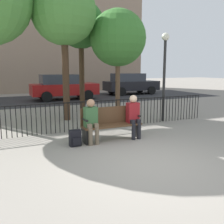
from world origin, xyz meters
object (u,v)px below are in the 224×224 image
(tree_1, at_px, (81,25))
(tree_3, at_px, (118,38))
(tree_0, at_px, (64,13))
(seated_person_1, at_px, (133,114))
(parked_car_1, at_px, (130,83))
(seated_person_0, at_px, (91,119))
(parked_car_0, at_px, (63,87))
(backpack, at_px, (75,138))
(lamp_post, at_px, (165,63))
(park_bench, at_px, (111,122))

(tree_1, xyz_separation_m, tree_3, (1.00, -1.79, -0.71))
(tree_0, bearing_deg, seated_person_1, -72.09)
(tree_1, height_order, parked_car_1, tree_1)
(seated_person_0, xyz_separation_m, seated_person_1, (1.28, 0.00, 0.03))
(seated_person_0, xyz_separation_m, tree_0, (0.20, 3.34, 3.31))
(seated_person_0, relative_size, tree_0, 0.23)
(tree_1, distance_m, parked_car_0, 5.55)
(tree_0, height_order, tree_3, tree_0)
(seated_person_0, distance_m, backpack, 0.66)
(tree_1, bearing_deg, parked_car_1, 44.96)
(tree_1, bearing_deg, lamp_post, -60.46)
(backpack, xyz_separation_m, tree_1, (1.91, 5.26, 3.70))
(park_bench, height_order, lamp_post, lamp_post)
(park_bench, xyz_separation_m, tree_3, (1.82, 3.29, 2.71))
(tree_1, bearing_deg, backpack, -109.97)
(seated_person_1, distance_m, tree_1, 6.12)
(seated_person_1, bearing_deg, tree_0, 107.91)
(park_bench, height_order, tree_1, tree_1)
(tree_0, distance_m, parked_car_1, 10.90)
(lamp_post, bearing_deg, seated_person_0, -155.26)
(park_bench, bearing_deg, tree_0, 97.51)
(seated_person_1, distance_m, parked_car_0, 9.84)
(seated_person_0, xyz_separation_m, lamp_post, (3.49, 1.61, 1.52))
(seated_person_0, distance_m, seated_person_1, 1.28)
(seated_person_1, relative_size, parked_car_0, 0.30)
(tree_1, xyz_separation_m, parked_car_1, (5.82, 5.81, -3.07))
(park_bench, bearing_deg, backpack, -170.82)
(seated_person_1, bearing_deg, tree_3, 71.22)
(seated_person_0, height_order, parked_car_1, parked_car_1)
(seated_person_1, relative_size, lamp_post, 0.38)
(park_bench, distance_m, parked_car_0, 9.76)
(backpack, relative_size, parked_car_1, 0.10)
(parked_car_0, bearing_deg, parked_car_1, 12.00)
(seated_person_1, xyz_separation_m, backpack, (-1.75, -0.05, -0.49))
(seated_person_0, bearing_deg, tree_1, 74.50)
(parked_car_0, bearing_deg, lamp_post, -77.45)
(park_bench, xyz_separation_m, parked_car_0, (1.03, 9.70, 0.35))
(tree_0, xyz_separation_m, tree_3, (2.24, 0.08, -0.78))
(lamp_post, bearing_deg, tree_3, 119.94)
(seated_person_1, relative_size, tree_3, 0.28)
(seated_person_0, bearing_deg, tree_0, 86.51)
(tree_1, xyz_separation_m, parked_car_0, (0.21, 4.62, -3.07))
(tree_3, bearing_deg, lamp_post, -60.06)
(lamp_post, bearing_deg, parked_car_1, 68.14)
(parked_car_0, bearing_deg, seated_person_1, -92.19)
(park_bench, height_order, parked_car_0, parked_car_0)
(seated_person_0, height_order, lamp_post, lamp_post)
(seated_person_1, xyz_separation_m, tree_3, (1.16, 3.42, 2.51))
(tree_1, relative_size, parked_car_0, 1.20)
(seated_person_0, height_order, seated_person_1, seated_person_1)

